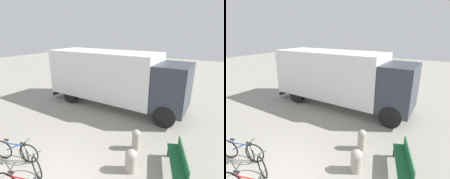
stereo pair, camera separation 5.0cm
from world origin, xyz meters
TOP-DOWN VIEW (x-y plane):
  - delivery_truck at (-1.21, 6.63)m, footprint 8.57×2.75m
  - park_bench at (3.41, 2.67)m, footprint 0.92×1.79m
  - bicycle_near at (-1.67, 0.47)m, footprint 1.71×0.65m
  - bicycle_middle at (-0.88, 0.47)m, footprint 1.73×0.59m
  - bollard_near_bench at (2.06, 2.03)m, footprint 0.40×0.40m
  - bollard_far_bench at (1.76, 3.18)m, footprint 0.33×0.33m

SIDE VIEW (x-z plane):
  - bicycle_near at x=-1.67m, z-range -0.02..0.80m
  - bicycle_middle at x=-0.88m, z-range -0.02..0.80m
  - bollard_near_bench at x=2.06m, z-range 0.03..0.83m
  - bollard_far_bench at x=1.76m, z-range 0.04..0.87m
  - park_bench at x=3.41m, z-range 0.06..0.94m
  - delivery_truck at x=-1.21m, z-range 0.20..3.51m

